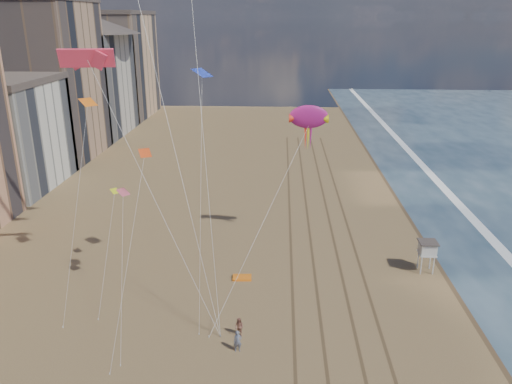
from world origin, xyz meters
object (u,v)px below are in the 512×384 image
lifeguard_stand (427,249)px  kite_flyer_a (238,341)px  show_kite (309,117)px  kite_flyer_b (239,327)px  grounded_kite (242,278)px

lifeguard_stand → kite_flyer_a: (-18.67, -14.31, -1.74)m
show_kite → lifeguard_stand: bearing=-26.4°
show_kite → kite_flyer_b: (-6.22, -18.47, -14.30)m
lifeguard_stand → kite_flyer_a: 23.59m
kite_flyer_a → kite_flyer_b: size_ratio=1.09×
grounded_kite → kite_flyer_a: kite_flyer_a is taller
grounded_kite → kite_flyer_b: kite_flyer_b is taller
kite_flyer_a → show_kite: bearing=63.3°
grounded_kite → show_kite: show_kite is taller
show_kite → kite_flyer_b: bearing=-108.6°
lifeguard_stand → grounded_kite: bearing=-172.4°
grounded_kite → show_kite: size_ratio=0.08×
grounded_kite → show_kite: bearing=49.7°
lifeguard_stand → kite_flyer_b: size_ratio=2.05×
show_kite → kite_flyer_a: 25.72m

